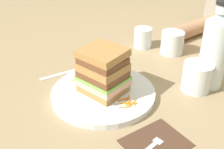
{
  "coord_description": "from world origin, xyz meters",
  "views": [
    {
      "loc": [
        0.49,
        -0.38,
        0.44
      ],
      "look_at": [
        -0.02,
        0.02,
        0.06
      ],
      "focal_mm": 44.71,
      "sensor_mm": 36.0,
      "label": 1
    }
  ],
  "objects_px": {
    "fork": "(149,147)",
    "empty_tumbler_0": "(172,43)",
    "main_plate": "(103,93)",
    "water_bottle": "(215,50)",
    "napkin_dark": "(156,143)",
    "sandwich": "(103,72)",
    "juice_glass": "(197,78)",
    "knife": "(69,72)",
    "empty_tumbler_1": "(143,38)"
  },
  "relations": [
    {
      "from": "empty_tumbler_0",
      "to": "fork",
      "type": "bearing_deg",
      "value": -53.72
    },
    {
      "from": "main_plate",
      "to": "napkin_dark",
      "type": "relative_size",
      "value": 2.12
    },
    {
      "from": "knife",
      "to": "empty_tumbler_0",
      "type": "height_order",
      "value": "empty_tumbler_0"
    },
    {
      "from": "empty_tumbler_1",
      "to": "sandwich",
      "type": "bearing_deg",
      "value": -61.27
    },
    {
      "from": "main_plate",
      "to": "juice_glass",
      "type": "bearing_deg",
      "value": 59.38
    },
    {
      "from": "fork",
      "to": "juice_glass",
      "type": "distance_m",
      "value": 0.28
    },
    {
      "from": "knife",
      "to": "main_plate",
      "type": "bearing_deg",
      "value": 2.64
    },
    {
      "from": "sandwich",
      "to": "empty_tumbler_1",
      "type": "distance_m",
      "value": 0.35
    },
    {
      "from": "napkin_dark",
      "to": "juice_glass",
      "type": "bearing_deg",
      "value": 108.88
    },
    {
      "from": "sandwich",
      "to": "empty_tumbler_0",
      "type": "height_order",
      "value": "sandwich"
    },
    {
      "from": "knife",
      "to": "empty_tumbler_1",
      "type": "bearing_deg",
      "value": 89.25
    },
    {
      "from": "fork",
      "to": "knife",
      "type": "bearing_deg",
      "value": 175.36
    },
    {
      "from": "main_plate",
      "to": "sandwich",
      "type": "relative_size",
      "value": 2.08
    },
    {
      "from": "main_plate",
      "to": "knife",
      "type": "height_order",
      "value": "main_plate"
    },
    {
      "from": "fork",
      "to": "juice_glass",
      "type": "relative_size",
      "value": 2.04
    },
    {
      "from": "juice_glass",
      "to": "empty_tumbler_0",
      "type": "bearing_deg",
      "value": 148.28
    },
    {
      "from": "main_plate",
      "to": "water_bottle",
      "type": "relative_size",
      "value": 1.14
    },
    {
      "from": "fork",
      "to": "empty_tumbler_1",
      "type": "relative_size",
      "value": 2.32
    },
    {
      "from": "juice_glass",
      "to": "main_plate",
      "type": "bearing_deg",
      "value": -120.62
    },
    {
      "from": "empty_tumbler_0",
      "to": "sandwich",
      "type": "bearing_deg",
      "value": -79.4
    },
    {
      "from": "main_plate",
      "to": "sandwich",
      "type": "height_order",
      "value": "sandwich"
    },
    {
      "from": "sandwich",
      "to": "napkin_dark",
      "type": "distance_m",
      "value": 0.23
    },
    {
      "from": "sandwich",
      "to": "water_bottle",
      "type": "relative_size",
      "value": 0.55
    },
    {
      "from": "empty_tumbler_1",
      "to": "main_plate",
      "type": "bearing_deg",
      "value": -61.21
    },
    {
      "from": "juice_glass",
      "to": "empty_tumbler_1",
      "type": "xyz_separation_m",
      "value": [
        -0.3,
        0.08,
        -0.0
      ]
    },
    {
      "from": "main_plate",
      "to": "empty_tumbler_0",
      "type": "height_order",
      "value": "empty_tumbler_0"
    },
    {
      "from": "knife",
      "to": "juice_glass",
      "type": "xyz_separation_m",
      "value": [
        0.3,
        0.23,
        0.04
      ]
    },
    {
      "from": "main_plate",
      "to": "sandwich",
      "type": "distance_m",
      "value": 0.07
    },
    {
      "from": "fork",
      "to": "knife",
      "type": "height_order",
      "value": "fork"
    },
    {
      "from": "empty_tumbler_0",
      "to": "napkin_dark",
      "type": "bearing_deg",
      "value": -52.35
    },
    {
      "from": "water_bottle",
      "to": "knife",
      "type": "bearing_deg",
      "value": -138.0
    },
    {
      "from": "water_bottle",
      "to": "empty_tumbler_1",
      "type": "relative_size",
      "value": 3.43
    },
    {
      "from": "sandwich",
      "to": "napkin_dark",
      "type": "height_order",
      "value": "sandwich"
    },
    {
      "from": "main_plate",
      "to": "knife",
      "type": "xyz_separation_m",
      "value": [
        -0.17,
        -0.01,
        -0.01
      ]
    },
    {
      "from": "sandwich",
      "to": "knife",
      "type": "bearing_deg",
      "value": -177.16
    },
    {
      "from": "empty_tumbler_1",
      "to": "water_bottle",
      "type": "bearing_deg",
      "value": -5.49
    },
    {
      "from": "fork",
      "to": "empty_tumbler_0",
      "type": "relative_size",
      "value": 2.11
    },
    {
      "from": "fork",
      "to": "knife",
      "type": "xyz_separation_m",
      "value": [
        -0.39,
        0.03,
        -0.0
      ]
    },
    {
      "from": "fork",
      "to": "empty_tumbler_1",
      "type": "xyz_separation_m",
      "value": [
        -0.38,
        0.34,
        0.03
      ]
    },
    {
      "from": "knife",
      "to": "water_bottle",
      "type": "bearing_deg",
      "value": 42.0
    },
    {
      "from": "sandwich",
      "to": "empty_tumbler_1",
      "type": "height_order",
      "value": "sandwich"
    },
    {
      "from": "main_plate",
      "to": "napkin_dark",
      "type": "bearing_deg",
      "value": -4.57
    },
    {
      "from": "sandwich",
      "to": "water_bottle",
      "type": "bearing_deg",
      "value": 62.42
    },
    {
      "from": "juice_glass",
      "to": "water_bottle",
      "type": "bearing_deg",
      "value": 79.95
    },
    {
      "from": "main_plate",
      "to": "knife",
      "type": "bearing_deg",
      "value": -177.36
    },
    {
      "from": "water_bottle",
      "to": "empty_tumbler_0",
      "type": "height_order",
      "value": "water_bottle"
    },
    {
      "from": "knife",
      "to": "empty_tumbler_1",
      "type": "relative_size",
      "value": 2.79
    },
    {
      "from": "fork",
      "to": "empty_tumbler_1",
      "type": "height_order",
      "value": "empty_tumbler_1"
    },
    {
      "from": "napkin_dark",
      "to": "juice_glass",
      "type": "relative_size",
      "value": 1.62
    },
    {
      "from": "napkin_dark",
      "to": "fork",
      "type": "xyz_separation_m",
      "value": [
        0.0,
        -0.02,
        0.0
      ]
    }
  ]
}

